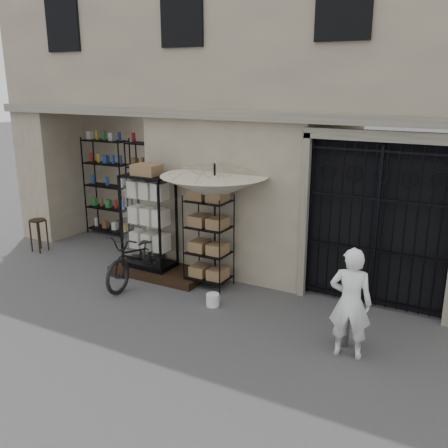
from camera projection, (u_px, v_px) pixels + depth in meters
The scene contains 14 objects.
ground at pixel (225, 334), 7.86m from camera, with size 80.00×80.00×0.00m, color #27272A.
main_building at pixel (321, 47), 10.00m from camera, with size 14.00×4.00×9.00m, color tan.
shop_recess at pixel (117, 183), 11.90m from camera, with size 3.00×1.70×3.00m, color black.
shop_shelving at pixel (129, 190), 12.41m from camera, with size 2.70×0.50×2.50m, color black.
iron_gate at pixel (379, 223), 8.56m from camera, with size 2.50×0.21×3.00m.
step_platform at pixel (160, 271), 10.26m from camera, with size 2.00×0.90×0.15m, color black.
display_cabinet at pixel (149, 226), 10.11m from camera, with size 1.00×0.67×2.07m.
wire_rack at pixel (209, 242), 9.51m from camera, with size 0.88×0.70×1.81m.
market_umbrella at pixel (215, 181), 9.24m from camera, with size 2.08×2.11×2.87m.
white_bucket at pixel (213, 300), 8.84m from camera, with size 0.23×0.23×0.22m, color silver.
bicycle at pixel (140, 282), 9.94m from camera, with size 0.70×1.06×2.01m, color black.
wooden_stool at pixel (39, 234), 11.64m from camera, with size 0.41×0.41×0.77m.
steel_bollard at pixel (345, 322), 7.42m from camera, with size 0.14×0.14×0.77m, color #5F6061.
shopkeeper at pixel (346, 354), 7.28m from camera, with size 0.60×1.65×0.39m, color white.
Camera 1 is at (3.40, -6.21, 3.83)m, focal length 40.00 mm.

